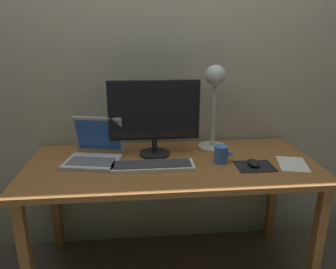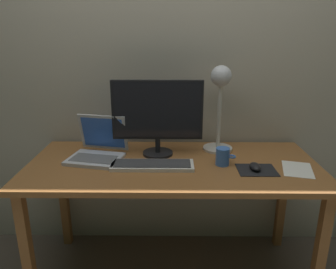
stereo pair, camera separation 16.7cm
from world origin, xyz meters
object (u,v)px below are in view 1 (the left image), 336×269
desk_lamp (215,93)px  coffee_mug (221,154)px  keyboard_main (153,166)px  mouse (253,163)px  laptop (95,149)px  monitor (154,114)px

desk_lamp → coffee_mug: 0.38m
desk_lamp → coffee_mug: bearing=-91.2°
keyboard_main → desk_lamp: desk_lamp is taller
mouse → coffee_mug: bearing=156.4°
keyboard_main → desk_lamp: size_ratio=0.86×
laptop → mouse: (0.86, -0.18, -0.05)m
coffee_mug → desk_lamp: bearing=88.8°
laptop → desk_lamp: (0.70, 0.13, 0.28)m
monitor → keyboard_main: size_ratio=1.17×
monitor → desk_lamp: size_ratio=1.01×
keyboard_main → desk_lamp: 0.58m
monitor → coffee_mug: monitor is taller
keyboard_main → desk_lamp: bearing=35.3°
laptop → monitor: bearing=7.1°
mouse → coffee_mug: coffee_mug is taller
desk_lamp → laptop: bearing=-169.7°
laptop → coffee_mug: size_ratio=3.08×
desk_lamp → mouse: desk_lamp is taller
monitor → coffee_mug: 0.44m
monitor → keyboard_main: bearing=-96.2°
desk_lamp → coffee_mug: (-0.00, -0.24, -0.30)m
mouse → laptop: bearing=168.3°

